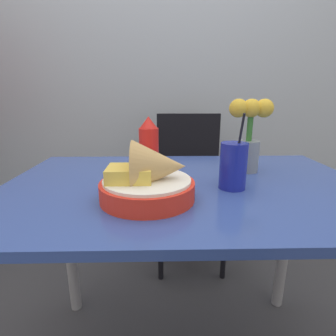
# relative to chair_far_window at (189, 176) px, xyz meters

# --- Properties ---
(wall_window) EXTENTS (7.00, 0.06, 2.60)m
(wall_window) POSITION_rel_chair_far_window_xyz_m (-0.10, 0.41, 0.76)
(wall_window) COLOR #9EA8B7
(wall_window) RESTS_ON ground_plane
(dining_table) EXTENTS (1.14, 0.74, 0.77)m
(dining_table) POSITION_rel_chair_far_window_xyz_m (-0.10, -0.80, 0.11)
(dining_table) COLOR #334C9E
(dining_table) RESTS_ON ground_plane
(chair_far_window) EXTENTS (0.40, 0.40, 0.92)m
(chair_far_window) POSITION_rel_chair_far_window_xyz_m (0.00, 0.00, 0.00)
(chair_far_window) COLOR black
(chair_far_window) RESTS_ON ground_plane
(food_basket) EXTENTS (0.25, 0.25, 0.16)m
(food_basket) POSITION_rel_chair_far_window_xyz_m (-0.20, -0.93, 0.29)
(food_basket) COLOR red
(food_basket) RESTS_ON dining_table
(ketchup_bottle) EXTENTS (0.06, 0.06, 0.20)m
(ketchup_bottle) POSITION_rel_chair_far_window_xyz_m (-0.21, -0.74, 0.33)
(ketchup_bottle) COLOR red
(ketchup_bottle) RESTS_ON dining_table
(drink_cup) EXTENTS (0.08, 0.08, 0.22)m
(drink_cup) POSITION_rel_chair_far_window_xyz_m (0.04, -0.85, 0.29)
(drink_cup) COLOR #192399
(drink_cup) RESTS_ON dining_table
(flower_vase) EXTENTS (0.15, 0.08, 0.26)m
(flower_vase) POSITION_rel_chair_far_window_xyz_m (0.14, -0.67, 0.37)
(flower_vase) COLOR gray
(flower_vase) RESTS_ON dining_table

